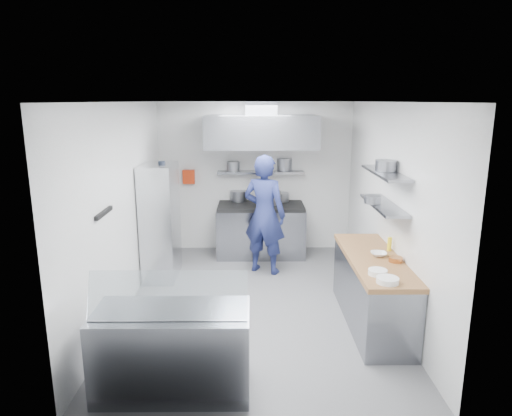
{
  "coord_description": "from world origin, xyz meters",
  "views": [
    {
      "loc": [
        -0.05,
        -6.03,
        2.82
      ],
      "look_at": [
        0.0,
        0.6,
        1.25
      ],
      "focal_mm": 32.0,
      "sensor_mm": 36.0,
      "label": 1
    }
  ],
  "objects_px": {
    "gas_range": "(261,231)",
    "chef": "(264,215)",
    "display_case": "(173,351)",
    "wire_rack": "(161,222)"
  },
  "relations": [
    {
      "from": "chef",
      "to": "display_case",
      "type": "height_order",
      "value": "chef"
    },
    {
      "from": "gas_range",
      "to": "wire_rack",
      "type": "distance_m",
      "value": 2.0
    },
    {
      "from": "wire_rack",
      "to": "display_case",
      "type": "xyz_separation_m",
      "value": [
        0.7,
        -3.04,
        -0.5
      ]
    },
    {
      "from": "gas_range",
      "to": "chef",
      "type": "distance_m",
      "value": 1.02
    },
    {
      "from": "display_case",
      "to": "wire_rack",
      "type": "bearing_deg",
      "value": 102.91
    },
    {
      "from": "gas_range",
      "to": "display_case",
      "type": "distance_m",
      "value": 4.21
    },
    {
      "from": "chef",
      "to": "display_case",
      "type": "xyz_separation_m",
      "value": [
        -0.98,
        -3.23,
        -0.57
      ]
    },
    {
      "from": "wire_rack",
      "to": "chef",
      "type": "bearing_deg",
      "value": 6.54
    },
    {
      "from": "gas_range",
      "to": "chef",
      "type": "height_order",
      "value": "chef"
    },
    {
      "from": "display_case",
      "to": "gas_range",
      "type": "bearing_deg",
      "value": 77.17
    }
  ]
}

